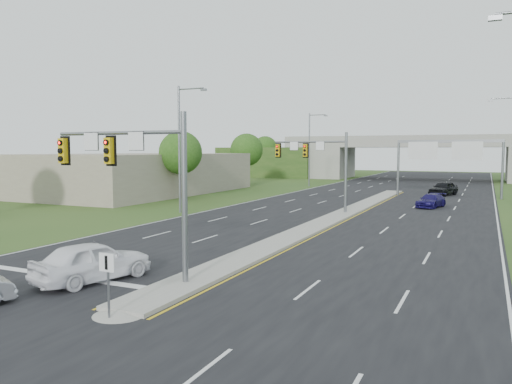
{
  "coord_description": "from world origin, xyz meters",
  "views": [
    {
      "loc": [
        10.91,
        -16.75,
        5.48
      ],
      "look_at": [
        -1.47,
        9.96,
        3.0
      ],
      "focal_mm": 35.0,
      "sensor_mm": 36.0,
      "label": 1
    }
  ],
  "objects": [
    {
      "name": "car_white",
      "position": [
        -3.86,
        -1.07,
        0.87
      ],
      "size": [
        3.23,
        5.34,
        1.7
      ],
      "primitive_type": "imported",
      "rotation": [
        0.0,
        0.0,
        2.88
      ],
      "color": "white",
      "rests_on": "road"
    },
    {
      "name": "lightpole_l_far",
      "position": [
        -13.3,
        55.0,
        6.1
      ],
      "size": [
        2.85,
        0.25,
        11.0
      ],
      "color": "slate",
      "rests_on": "ground"
    },
    {
      "name": "tree_l_near",
      "position": [
        -20.0,
        30.0,
        5.18
      ],
      "size": [
        4.8,
        4.8,
        7.6
      ],
      "color": "#382316",
      "rests_on": "ground"
    },
    {
      "name": "lightpole_l_mid",
      "position": [
        -13.3,
        20.0,
        6.1
      ],
      "size": [
        2.85,
        0.25,
        11.0
      ],
      "color": "slate",
      "rests_on": "ground"
    },
    {
      "name": "commercial_building",
      "position": [
        -30.0,
        35.0,
        2.5
      ],
      "size": [
        18.0,
        30.0,
        5.0
      ],
      "primitive_type": "cube",
      "color": "gray",
      "rests_on": "ground"
    },
    {
      "name": "tree_back_a",
      "position": [
        -38.0,
        94.0,
        5.84
      ],
      "size": [
        6.0,
        6.0,
        8.85
      ],
      "color": "#382316",
      "rests_on": "ground"
    },
    {
      "name": "signal_mast_near",
      "position": [
        -2.26,
        -0.07,
        4.73
      ],
      "size": [
        6.62,
        0.6,
        7.0
      ],
      "color": "slate",
      "rests_on": "ground"
    },
    {
      "name": "keep_right_sign",
      "position": [
        0.0,
        -4.53,
        1.52
      ],
      "size": [
        0.6,
        0.13,
        2.2
      ],
      "color": "slate",
      "rests_on": "ground"
    },
    {
      "name": "median_nose",
      "position": [
        0.0,
        -4.0,
        0.1
      ],
      "size": [
        2.0,
        2.0,
        0.16
      ],
      "primitive_type": "cone",
      "color": "gray",
      "rests_on": "road"
    },
    {
      "name": "overpass",
      "position": [
        0.0,
        80.0,
        3.55
      ],
      "size": [
        80.0,
        14.0,
        8.1
      ],
      "color": "gray",
      "rests_on": "ground"
    },
    {
      "name": "car_far_c",
      "position": [
        6.23,
        47.19,
        0.86
      ],
      "size": [
        3.5,
        5.34,
        1.69
      ],
      "primitive_type": "imported",
      "rotation": [
        0.0,
        0.0,
        -0.33
      ],
      "color": "black",
      "rests_on": "road"
    },
    {
      "name": "car_far_b",
      "position": [
        6.17,
        33.22,
        0.66
      ],
      "size": [
        2.76,
        4.72,
        1.28
      ],
      "primitive_type": "imported",
      "rotation": [
        0.0,
        0.0,
        -0.23
      ],
      "color": "#120C49",
      "rests_on": "road"
    },
    {
      "name": "road",
      "position": [
        0.0,
        35.0,
        0.01
      ],
      "size": [
        24.0,
        160.0,
        0.02
      ],
      "primitive_type": "cube",
      "color": "black",
      "rests_on": "ground"
    },
    {
      "name": "sign_gantry",
      "position": [
        6.68,
        44.92,
        5.24
      ],
      "size": [
        11.58,
        0.44,
        6.67
      ],
      "color": "slate",
      "rests_on": "ground"
    },
    {
      "name": "tree_l_mid",
      "position": [
        -24.0,
        55.0,
        5.51
      ],
      "size": [
        5.2,
        5.2,
        8.12
      ],
      "color": "#382316",
      "rests_on": "ground"
    },
    {
      "name": "tree_back_b",
      "position": [
        -24.0,
        94.0,
        5.51
      ],
      "size": [
        5.6,
        5.6,
        8.32
      ],
      "color": "#382316",
      "rests_on": "ground"
    },
    {
      "name": "signal_mast_far",
      "position": [
        -2.26,
        24.93,
        4.73
      ],
      "size": [
        6.62,
        0.6,
        7.0
      ],
      "color": "slate",
      "rests_on": "ground"
    },
    {
      "name": "ground",
      "position": [
        0.0,
        0.0,
        0.0
      ],
      "size": [
        240.0,
        240.0,
        0.0
      ],
      "primitive_type": "plane",
      "color": "#29491A",
      "rests_on": "ground"
    },
    {
      "name": "lane_markings",
      "position": [
        -0.6,
        28.91,
        0.02
      ],
      "size": [
        23.72,
        160.0,
        0.01
      ],
      "color": "gold",
      "rests_on": "road"
    },
    {
      "name": "median",
      "position": [
        0.0,
        23.0,
        0.1
      ],
      "size": [
        2.0,
        54.0,
        0.16
      ],
      "primitive_type": "cube",
      "color": "gray",
      "rests_on": "road"
    }
  ]
}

